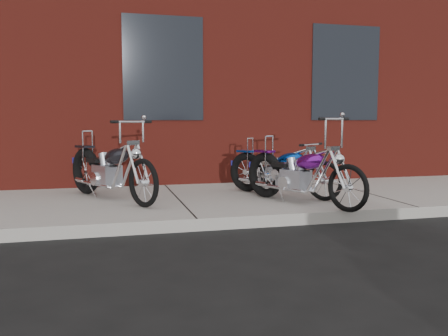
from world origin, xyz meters
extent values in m
plane|color=black|center=(0.00, 0.00, 0.00)|extent=(120.00, 120.00, 0.00)
cube|color=gray|center=(0.00, 1.50, 0.07)|extent=(22.00, 3.00, 0.15)
cube|color=maroon|center=(0.00, 8.00, 4.00)|extent=(22.00, 10.00, 8.00)
torus|color=black|center=(1.34, 1.14, 0.49)|extent=(0.41, 0.67, 0.68)
torus|color=black|center=(1.97, -0.19, 0.45)|extent=(0.32, 0.58, 0.61)
cube|color=#969AA3|center=(1.60, 0.60, 0.48)|extent=(0.40, 0.45, 0.28)
ellipsoid|color=#6B1289|center=(1.71, 0.36, 0.75)|extent=(0.44, 0.57, 0.29)
cube|color=black|center=(1.49, 0.82, 0.67)|extent=(0.32, 0.33, 0.06)
cylinder|color=silver|center=(1.92, -0.08, 0.70)|extent=(0.15, 0.26, 0.51)
cylinder|color=silver|center=(1.87, 0.02, 1.32)|extent=(0.48, 0.25, 0.03)
cylinder|color=silver|center=(1.37, 1.08, 0.84)|extent=(0.03, 0.03, 0.45)
cylinder|color=silver|center=(1.61, 0.84, 0.36)|extent=(0.40, 0.78, 0.05)
torus|color=black|center=(1.26, 1.80, 0.47)|extent=(0.48, 0.59, 0.64)
torus|color=black|center=(2.08, 0.68, 0.44)|extent=(0.39, 0.50, 0.57)
cube|color=#969AA3|center=(1.60, 1.34, 0.46)|extent=(0.41, 0.43, 0.27)
ellipsoid|color=#0B42B3|center=(1.74, 1.14, 0.72)|extent=(0.47, 0.53, 0.27)
cube|color=beige|center=(1.46, 1.53, 0.64)|extent=(0.32, 0.33, 0.05)
cylinder|color=silver|center=(2.02, 0.77, 0.67)|extent=(0.18, 0.23, 0.48)
cylinder|color=silver|center=(1.95, 0.86, 0.95)|extent=(0.41, 0.31, 0.03)
cylinder|color=silver|center=(1.30, 1.74, 0.80)|extent=(0.03, 0.03, 0.42)
cylinder|color=silver|center=(1.57, 1.56, 0.34)|extent=(0.50, 0.67, 0.04)
torus|color=black|center=(-1.25, 2.15, 0.51)|extent=(0.48, 0.70, 0.72)
torus|color=black|center=(-0.47, 0.78, 0.48)|extent=(0.38, 0.60, 0.65)
cube|color=#969AA3|center=(-0.93, 1.59, 0.50)|extent=(0.44, 0.49, 0.30)
ellipsoid|color=black|center=(-0.79, 1.34, 0.79)|extent=(0.50, 0.61, 0.31)
cube|color=black|center=(-1.06, 1.82, 0.70)|extent=(0.35, 0.36, 0.06)
cylinder|color=silver|center=(-0.53, 0.88, 0.74)|extent=(0.18, 0.27, 0.54)
cylinder|color=silver|center=(-0.60, 0.99, 1.29)|extent=(0.50, 0.30, 0.03)
cylinder|color=silver|center=(-1.21, 2.08, 0.89)|extent=(0.03, 0.03, 0.48)
cylinder|color=silver|center=(-0.94, 1.84, 0.37)|extent=(0.49, 0.81, 0.05)
camera|label=1|loc=(-1.04, -5.37, 1.31)|focal=38.00mm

